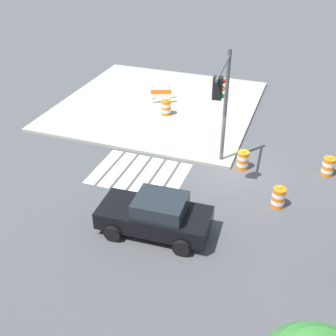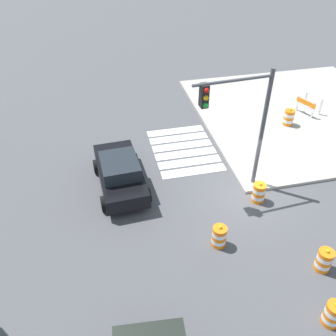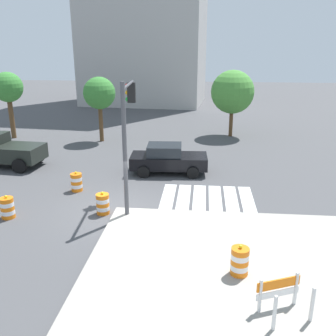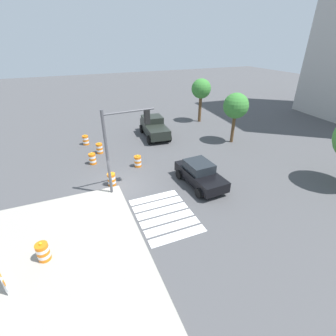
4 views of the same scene
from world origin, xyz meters
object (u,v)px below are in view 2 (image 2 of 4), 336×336
construction_barricade (307,105)px  traffic_light_pole (240,114)px  traffic_barrel_far_curb (259,193)px  traffic_barrel_crosswalk_end (333,314)px  traffic_barrel_on_sidewalk (289,117)px  traffic_barrel_median_near (324,260)px  traffic_barrel_near_corner (219,236)px  sports_car (120,173)px

construction_barricade → traffic_light_pole: traffic_light_pole is taller
traffic_barrel_far_curb → traffic_light_pole: 3.71m
traffic_barrel_crosswalk_end → traffic_barrel_on_sidewalk: 12.07m
traffic_barrel_median_near → traffic_barrel_far_curb: size_ratio=1.00×
traffic_barrel_crosswalk_end → traffic_barrel_far_curb: size_ratio=1.00×
traffic_barrel_near_corner → traffic_barrel_on_sidewalk: size_ratio=1.00×
traffic_barrel_near_corner → traffic_light_pole: (3.01, -1.60, 3.46)m
traffic_barrel_crosswalk_end → traffic_light_pole: 7.69m
traffic_barrel_on_sidewalk → construction_barricade: 1.91m
traffic_barrel_far_curb → traffic_barrel_near_corner: bearing=128.6°
traffic_barrel_median_near → traffic_barrel_far_curb: (3.89, 0.78, 0.00)m
traffic_barrel_far_curb → traffic_barrel_on_sidewalk: (5.46, -4.23, 0.15)m
construction_barricade → traffic_light_pole: bearing=128.5°
sports_car → traffic_light_pole: 5.89m
traffic_barrel_crosswalk_end → traffic_light_pole: (6.83, 0.80, 3.46)m
sports_car → traffic_barrel_crosswalk_end: size_ratio=4.30×
sports_car → traffic_barrel_near_corner: bearing=-142.8°
traffic_barrel_near_corner → traffic_barrel_on_sidewalk: (7.45, -6.73, 0.15)m
traffic_barrel_near_corner → traffic_barrel_median_near: (-1.89, -3.28, 0.00)m
traffic_barrel_median_near → traffic_barrel_far_curb: 3.96m
traffic_barrel_median_near → traffic_barrel_on_sidewalk: size_ratio=1.00×
traffic_barrel_crosswalk_end → traffic_light_pole: size_ratio=0.19×
sports_car → traffic_barrel_median_near: bearing=-133.4°
traffic_barrel_near_corner → construction_barricade: construction_barricade is taller
sports_car → traffic_light_pole: (-1.26, -4.84, 3.10)m
traffic_barrel_crosswalk_end → sports_car: bearing=34.9°
traffic_barrel_on_sidewalk → traffic_barrel_near_corner: bearing=137.9°
traffic_barrel_median_near → traffic_barrel_far_curb: same height
traffic_barrel_near_corner → construction_barricade: bearing=-44.9°
traffic_barrel_median_near → traffic_barrel_on_sidewalk: 9.96m
traffic_barrel_near_corner → traffic_barrel_median_near: bearing=-120.0°
sports_car → traffic_barrel_median_near: 8.97m
traffic_barrel_on_sidewalk → construction_barricade: traffic_barrel_on_sidewalk is taller
traffic_barrel_median_near → construction_barricade: (10.29, -5.10, 0.27)m
traffic_barrel_crosswalk_end → construction_barricade: construction_barricade is taller
traffic_barrel_median_near → construction_barricade: construction_barricade is taller
traffic_barrel_far_curb → traffic_barrel_median_near: bearing=-168.7°
traffic_barrel_crosswalk_end → construction_barricade: bearing=-26.1°
sports_car → traffic_barrel_crosswalk_end: (-8.08, -5.64, -0.36)m
sports_car → traffic_barrel_on_sidewalk: bearing=-72.3°
traffic_barrel_near_corner → construction_barricade: 11.87m
traffic_barrel_on_sidewalk → traffic_barrel_far_curb: bearing=142.2°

